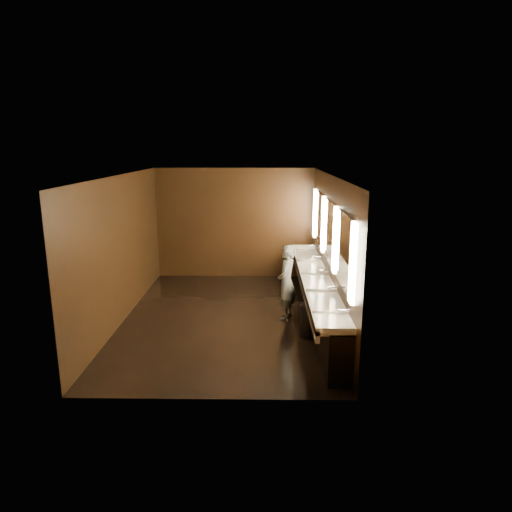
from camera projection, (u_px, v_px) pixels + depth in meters
The scene contains 10 objects.
floor at pixel (226, 318), 9.08m from camera, with size 6.00×6.00×0.00m, color black.
ceiling at pixel (224, 175), 8.42m from camera, with size 4.00×6.00×0.02m, color #2D2D2B.
wall_back at pixel (235, 223), 11.66m from camera, with size 4.00×0.02×2.80m, color black.
wall_front at pixel (206, 301), 5.83m from camera, with size 4.00×0.02×2.80m, color black.
wall_left at pixel (122, 249), 8.78m from camera, with size 0.02×6.00×2.80m, color black.
wall_right at pixel (330, 250), 8.72m from camera, with size 0.02×6.00×2.80m, color black.
sink_counter at pixel (317, 295), 8.93m from camera, with size 0.55×5.40×1.01m.
mirror_band at pixel (329, 232), 8.63m from camera, with size 0.06×5.03×1.15m.
person at pixel (287, 282), 8.87m from camera, with size 0.54×0.36×1.49m, color #81A2C0.
trash_bin at pixel (310, 320), 8.14m from camera, with size 0.38×0.38×0.60m, color black.
Camera 1 is at (0.72, -8.52, 3.33)m, focal length 32.00 mm.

